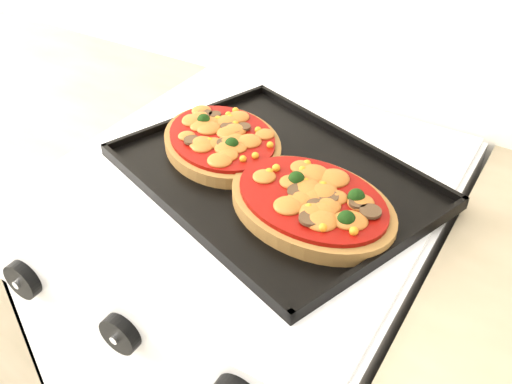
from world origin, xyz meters
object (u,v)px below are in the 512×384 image
Objects in this scene: stove at (255,349)px; baking_tray at (273,175)px; pizza_left at (222,140)px; pizza_right at (311,201)px.

baking_tray is (0.04, -0.01, 0.47)m from stove.
stove is 1.94× the size of baking_tray.
pizza_left reaches higher than stove.
stove is 0.49m from pizza_left.
pizza_right reaches higher than pizza_left.
pizza_right reaches higher than stove.
pizza_left is at bearing 160.43° from pizza_right.
stove is 0.47m from baking_tray.
pizza_left reaches higher than baking_tray.
baking_tray is 1.81× the size of pizza_right.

